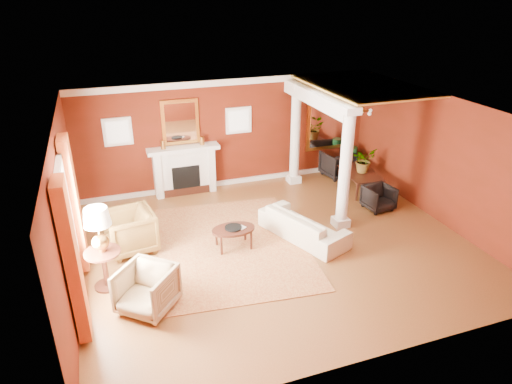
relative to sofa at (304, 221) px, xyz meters
name	(u,v)px	position (x,y,z in m)	size (l,w,h in m)	color
ground	(277,245)	(-0.66, -0.11, -0.41)	(8.00, 8.00, 0.00)	brown
room_shell	(279,156)	(-0.66, -0.11, 1.61)	(8.04, 7.04, 2.92)	#5E190D
fireplace	(185,170)	(-1.96, 3.20, 0.24)	(1.85, 0.42, 1.29)	white
overmantel_mirror	(180,122)	(-1.96, 3.34, 1.49)	(0.95, 0.07, 1.15)	#ECAE45
flank_window_left	(118,132)	(-3.51, 3.35, 1.39)	(0.70, 0.07, 0.70)	white
flank_window_right	(239,120)	(-0.41, 3.35, 1.39)	(0.70, 0.07, 0.70)	white
left_window	(72,229)	(-4.56, -0.71, 1.02)	(0.21, 2.55, 2.60)	white
column_front	(345,168)	(1.04, 0.19, 1.02)	(0.36, 0.36, 2.80)	white
column_back	(295,133)	(1.04, 2.89, 1.02)	(0.36, 0.36, 2.80)	white
header_beam	(316,98)	(1.04, 1.79, 2.21)	(0.30, 3.20, 0.32)	white
amber_ceiling	(362,86)	(2.19, 1.64, 2.46)	(2.30, 3.40, 0.04)	gold
dining_mirror	(328,121)	(2.24, 3.34, 1.14)	(1.30, 0.07, 1.70)	#ECAE45
chandelier	(361,110)	(2.24, 1.69, 1.84)	(0.60, 0.62, 0.75)	#AE7B36
crown_trim	(229,82)	(-0.66, 3.35, 2.41)	(8.00, 0.08, 0.16)	white
base_trim	(231,182)	(-0.66, 3.35, -0.35)	(8.00, 0.08, 0.12)	white
rug	(231,245)	(-1.59, 0.20, -0.40)	(3.08, 4.11, 0.02)	maroon
sofa	(304,221)	(0.00, 0.00, 0.00)	(2.08, 0.61, 0.82)	beige
armchair_leopard	(130,229)	(-3.61, 0.71, 0.08)	(0.95, 0.89, 0.98)	black
armchair_stripe	(146,288)	(-3.53, -1.34, 0.03)	(0.85, 0.80, 0.88)	tan
coffee_table	(233,230)	(-1.57, 0.08, 0.01)	(0.92, 0.92, 0.47)	black
coffee_book	(237,224)	(-1.50, 0.03, 0.17)	(0.17, 0.02, 0.23)	black
side_table	(99,234)	(-4.16, -0.45, 0.69)	(0.65, 0.65, 1.61)	black
dining_table	(360,175)	(2.52, 1.85, 0.00)	(1.47, 0.52, 0.82)	black
dining_chair_near	(379,197)	(2.33, 0.65, -0.07)	(0.65, 0.61, 0.67)	black
dining_chair_far	(338,163)	(2.40, 2.89, 0.00)	(0.80, 0.74, 0.82)	black
green_urn	(351,163)	(2.84, 2.89, -0.08)	(0.35, 0.35, 0.84)	#14411E
potted_plant	(365,152)	(2.56, 1.82, 0.67)	(0.60, 0.67, 0.52)	#26591E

